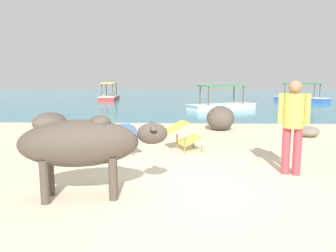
{
  "coord_description": "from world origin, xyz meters",
  "views": [
    {
      "loc": [
        -0.22,
        -4.59,
        1.71
      ],
      "look_at": [
        -0.47,
        3.0,
        0.55
      ],
      "focal_mm": 34.26,
      "sensor_mm": 36.0,
      "label": 1
    }
  ],
  "objects": [
    {
      "name": "shore_rock_medium",
      "position": [
        3.46,
        4.45,
        0.19
      ],
      "size": [
        0.59,
        0.57,
        0.3
      ],
      "primitive_type": "ellipsoid",
      "rotation": [
        0.0,
        0.0,
        0.01
      ],
      "color": "gray",
      "rests_on": "sand_beach"
    },
    {
      "name": "boat_white",
      "position": [
        2.01,
        12.08,
        0.29
      ],
      "size": [
        3.78,
        2.77,
        1.29
      ],
      "rotation": [
        0.0,
        0.0,
        0.5
      ],
      "color": "white",
      "rests_on": "water_surface"
    },
    {
      "name": "sand_beach",
      "position": [
        0.0,
        0.0,
        0.02
      ],
      "size": [
        18.0,
        14.0,
        0.04
      ],
      "primitive_type": "cube",
      "color": "beige",
      "rests_on": "ground"
    },
    {
      "name": "shore_rock_small",
      "position": [
        -1.73,
        4.08,
        0.24
      ],
      "size": [
        0.8,
        0.74,
        0.4
      ],
      "primitive_type": "ellipsoid",
      "rotation": [
        0.0,
        0.0,
        2.98
      ],
      "color": "#6B5B4C",
      "rests_on": "sand_beach"
    },
    {
      "name": "deck_chair_near",
      "position": [
        -0.12,
        2.59,
        0.42
      ],
      "size": [
        0.9,
        0.75,
        0.68
      ],
      "rotation": [
        0.0,
        0.0,
        0.33
      ],
      "color": "olive",
      "rests_on": "sand_beach"
    },
    {
      "name": "cow",
      "position": [
        -1.52,
        -0.32,
        0.8
      ],
      "size": [
        2.08,
        0.9,
        1.16
      ],
      "rotation": [
        0.0,
        0.0,
        0.19
      ],
      "color": "#4C4238",
      "rests_on": "sand_beach"
    },
    {
      "name": "boat_blue",
      "position": [
        8.3,
        18.0,
        0.29
      ],
      "size": [
        3.29,
        3.52,
        1.29
      ],
      "rotation": [
        0.0,
        0.0,
        5.43
      ],
      "color": "#3866B7",
      "rests_on": "water_surface"
    },
    {
      "name": "water_surface",
      "position": [
        0.0,
        22.0,
        0.0
      ],
      "size": [
        60.0,
        36.0,
        0.03
      ],
      "primitive_type": "cube",
      "color": "teal",
      "rests_on": "ground"
    },
    {
      "name": "shore_rock_large",
      "position": [
        -4.13,
        4.91,
        0.35
      ],
      "size": [
        1.12,
        1.2,
        0.61
      ],
      "primitive_type": "ellipsoid",
      "rotation": [
        0.0,
        0.0,
        1.43
      ],
      "color": "brown",
      "rests_on": "sand_beach"
    },
    {
      "name": "boat_red",
      "position": [
        -5.4,
        19.22,
        0.29
      ],
      "size": [
        1.43,
        3.75,
        1.29
      ],
      "rotation": [
        0.0,
        0.0,
        4.79
      ],
      "color": "#C63833",
      "rests_on": "water_surface"
    },
    {
      "name": "deck_chair_far",
      "position": [
        -1.44,
        2.01,
        0.42
      ],
      "size": [
        0.89,
        0.93,
        0.68
      ],
      "rotation": [
        0.0,
        0.0,
        2.23
      ],
      "color": "olive",
      "rests_on": "sand_beach"
    },
    {
      "name": "person_standing",
      "position": [
        1.73,
        0.86,
        0.99
      ],
      "size": [
        0.49,
        0.32,
        1.62
      ],
      "rotation": [
        0.0,
        0.0,
        4.38
      ],
      "color": "#CC3D47",
      "rests_on": "sand_beach"
    },
    {
      "name": "shore_rock_flat",
      "position": [
        1.11,
        5.57,
        0.42
      ],
      "size": [
        1.1,
        1.17,
        0.76
      ],
      "primitive_type": "ellipsoid",
      "rotation": [
        0.0,
        0.0,
        1.3
      ],
      "color": "brown",
      "rests_on": "sand_beach"
    }
  ]
}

